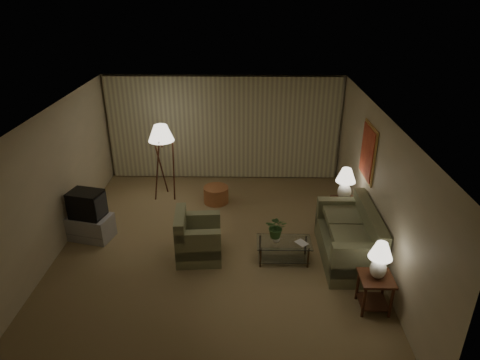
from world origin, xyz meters
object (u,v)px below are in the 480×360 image
Objects in this scene: side_table_near at (375,287)px; side_table_far at (342,208)px; armchair at (199,239)px; tv_cabinet at (91,227)px; vase at (276,238)px; crt_tv at (87,204)px; sofa at (348,240)px; coffee_table at (284,248)px; table_lamp_near at (380,257)px; table_lamp_far at (345,181)px; floor_lamp at (163,161)px; ottoman at (216,195)px.

side_table_far is (-0.00, 2.60, -0.01)m from side_table_near.
tv_cabinet is at bearing 70.34° from armchair.
crt_tv is at bearing 169.05° from vase.
sofa is 1.35m from vase.
coffee_table is at bearing -85.08° from sofa.
sofa is 1.26m from side_table_far.
table_lamp_near is 0.88× the size of crt_tv.
side_table_near is at bearing -43.03° from coffee_table.
table_lamp_far reaches higher than coffee_table.
sofa is 1.83× the size of armchair.
side_table_far is at bearing -153.43° from table_lamp_far.
armchair is at bearing -157.16° from side_table_far.
table_lamp_near is 5.52m from floor_lamp.
side_table_near is 0.84× the size of table_lamp_far.
sofa is 2.57× the size of crt_tv.
ottoman is (2.44, 1.59, -0.06)m from tv_cabinet.
crt_tv reaches higher than side_table_near.
side_table_near is 1.84m from coffee_table.
table_lamp_near is at bearing 6.45° from sofa.
tv_cabinet is 3.79m from vase.
vase is at bearing 139.99° from side_table_near.
side_table_near is 0.57m from table_lamp_near.
crt_tv is at bearing 159.27° from side_table_near.
floor_lamp is at bearing 70.23° from tv_cabinet.
sofa reaches higher than coffee_table.
vase is (-1.49, 1.25, 0.08)m from side_table_near.
table_lamp_far is at bearing 20.28° from tv_cabinet.
floor_lamp is (1.20, 1.83, 0.70)m from tv_cabinet.
table_lamp_far is at bearing -71.94° from armchair.
sofa is at bearing -96.84° from side_table_far.
table_lamp_near reaches higher than sofa.
sofa is 1.40m from table_lamp_far.
sofa is 1.02× the size of floor_lamp.
floor_lamp is at bearing 163.30° from side_table_far.
armchair is at bearing -1.53° from tv_cabinet.
side_table_far is 0.84× the size of table_lamp_far.
floor_lamp reaches higher than armchair.
sofa is 3.43m from ottoman.
ottoman is 3.82× the size of vase.
tv_cabinet is (-5.20, 1.97, -0.72)m from table_lamp_near.
table_lamp_far is (-0.00, 2.60, 0.61)m from side_table_near.
table_lamp_far is at bearing 45.23° from coffee_table.
crt_tv is at bearing -123.12° from floor_lamp.
table_lamp_far is 0.75× the size of tv_cabinet.
tv_cabinet is at bearing 159.27° from side_table_near.
ottoman is at bearing 46.54° from tv_cabinet.
table_lamp_near is at bearing -90.00° from side_table_far.
side_table_near is at bearing -7.38° from crt_tv.
floor_lamp is at bearing 169.08° from ottoman.
table_lamp_near reaches higher than side_table_far.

